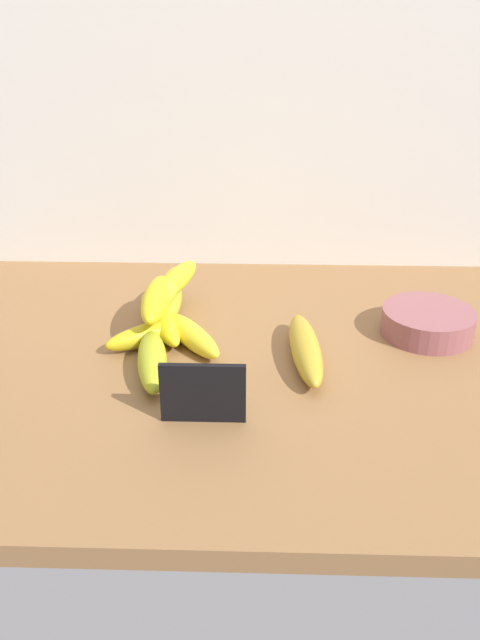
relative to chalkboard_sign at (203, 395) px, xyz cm
name	(u,v)px	position (x,y,z in cm)	size (l,w,h in cm)	color
counter_top	(236,367)	(3.69, 15.94, -5.36)	(110.00, 76.00, 3.00)	olive
back_wall	(243,100)	(3.69, 54.94, 28.14)	(130.00, 2.00, 70.00)	silver
chalkboard_sign	(203,395)	(0.00, 0.00, 0.00)	(11.00, 1.80, 8.40)	black
fruit_bowl	(428,322)	(34.34, 24.79, -1.75)	(14.77, 14.77, 4.22)	#925358
banana_0	(160,318)	(-9.22, 25.12, -1.85)	(19.43, 4.01, 4.01)	yellow
banana_1	(305,349)	(14.06, 15.44, -1.71)	(20.84, 4.30, 4.30)	gold
banana_2	(169,304)	(-8.40, 30.37, -1.81)	(15.54, 4.09, 4.09)	gold
banana_3	(151,334)	(-9.91, 19.90, -2.03)	(15.14, 3.65, 3.65)	gold
banana_4	(152,361)	(-8.31, 11.22, -1.72)	(16.63, 4.28, 4.28)	#A9B423
banana_5	(191,335)	(-3.52, 19.63, -1.94)	(15.86, 3.83, 3.83)	yellow
banana_6	(156,299)	(-9.36, 23.74, 2.26)	(16.03, 4.22, 4.22)	yellow
banana_7	(176,280)	(-7.13, 31.53, 2.10)	(16.05, 3.72, 3.72)	gold
banana_8	(169,287)	(-7.99, 29.24, 1.98)	(15.79, 3.49, 3.49)	yellow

